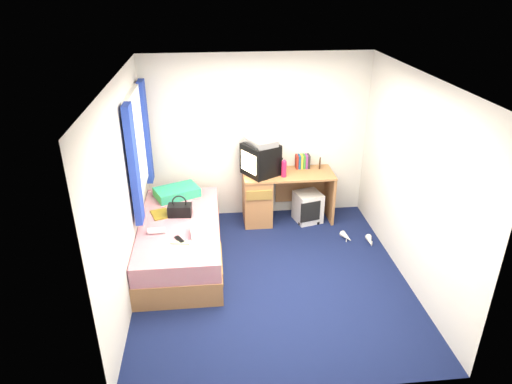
{
  "coord_description": "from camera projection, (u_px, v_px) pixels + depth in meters",
  "views": [
    {
      "loc": [
        -0.65,
        -4.5,
        3.34
      ],
      "look_at": [
        -0.12,
        0.7,
        0.82
      ],
      "focal_mm": 32.0,
      "sensor_mm": 36.0,
      "label": 1
    }
  ],
  "objects": [
    {
      "name": "ground",
      "position": [
        272.0,
        277.0,
        5.54
      ],
      "size": [
        3.4,
        3.4,
        0.0
      ],
      "primitive_type": "plane",
      "color": "#0C1438",
      "rests_on": "ground"
    },
    {
      "name": "magazine",
      "position": [
        160.0,
        214.0,
        5.84
      ],
      "size": [
        0.29,
        0.33,
        0.01
      ],
      "primitive_type": "cube",
      "rotation": [
        0.0,
        0.0,
        0.33
      ],
      "color": "gold",
      "rests_on": "bed"
    },
    {
      "name": "picture_frame",
      "position": [
        320.0,
        163.0,
        6.69
      ],
      "size": [
        0.05,
        0.12,
        0.14
      ],
      "primitive_type": "cube",
      "rotation": [
        0.0,
        0.0,
        -0.27
      ],
      "color": "black",
      "rests_on": "desk"
    },
    {
      "name": "remote_control",
      "position": [
        179.0,
        239.0,
        5.28
      ],
      "size": [
        0.12,
        0.16,
        0.02
      ],
      "primitive_type": "cube",
      "rotation": [
        0.0,
        0.0,
        0.53
      ],
      "color": "black",
      "rests_on": "bed"
    },
    {
      "name": "window_assembly",
      "position": [
        139.0,
        146.0,
        5.59
      ],
      "size": [
        0.11,
        1.42,
        1.4
      ],
      "color": "silver",
      "rests_on": "room_shell"
    },
    {
      "name": "book_row",
      "position": [
        303.0,
        161.0,
        6.67
      ],
      "size": [
        0.2,
        0.13,
        0.2
      ],
      "color": "maroon",
      "rests_on": "desk"
    },
    {
      "name": "bed",
      "position": [
        181.0,
        241.0,
        5.79
      ],
      "size": [
        1.01,
        2.0,
        0.54
      ],
      "color": "#AB7547",
      "rests_on": "ground"
    },
    {
      "name": "room_shell",
      "position": [
        274.0,
        167.0,
        4.91
      ],
      "size": [
        3.4,
        3.4,
        3.4
      ],
      "color": "white",
      "rests_on": "ground"
    },
    {
      "name": "crt_tv",
      "position": [
        260.0,
        159.0,
        6.41
      ],
      "size": [
        0.58,
        0.59,
        0.44
      ],
      "rotation": [
        0.0,
        0.0,
        -1.03
      ],
      "color": "black",
      "rests_on": "desk"
    },
    {
      "name": "handbag",
      "position": [
        180.0,
        210.0,
        5.8
      ],
      "size": [
        0.31,
        0.19,
        0.28
      ],
      "rotation": [
        0.0,
        0.0,
        -0.07
      ],
      "color": "black",
      "rests_on": "bed"
    },
    {
      "name": "towel",
      "position": [
        203.0,
        231.0,
        5.39
      ],
      "size": [
        0.3,
        0.25,
        0.09
      ],
      "primitive_type": "cube",
      "rotation": [
        0.0,
        0.0,
        0.05
      ],
      "color": "white",
      "rests_on": "bed"
    },
    {
      "name": "pink_water_bottle",
      "position": [
        284.0,
        169.0,
        6.37
      ],
      "size": [
        0.07,
        0.07,
        0.22
      ],
      "primitive_type": "cylinder",
      "rotation": [
        0.0,
        0.0,
        -0.05
      ],
      "color": "#C71C47",
      "rests_on": "desk"
    },
    {
      "name": "white_heels",
      "position": [
        358.0,
        239.0,
        6.26
      ],
      "size": [
        0.42,
        0.37,
        0.09
      ],
      "color": "silver",
      "rests_on": "ground"
    },
    {
      "name": "pillow",
      "position": [
        177.0,
        192.0,
        6.3
      ],
      "size": [
        0.67,
        0.57,
        0.13
      ],
      "primitive_type": "cube",
      "rotation": [
        0.0,
        0.0,
        0.41
      ],
      "color": "teal",
      "rests_on": "bed"
    },
    {
      "name": "aerosol_can",
      "position": [
        282.0,
        165.0,
        6.55
      ],
      "size": [
        0.06,
        0.06,
        0.19
      ],
      "primitive_type": "cylinder",
      "rotation": [
        0.0,
        0.0,
        0.15
      ],
      "color": "silver",
      "rests_on": "desk"
    },
    {
      "name": "vcr",
      "position": [
        261.0,
        142.0,
        6.3
      ],
      "size": [
        0.47,
        0.53,
        0.08
      ],
      "primitive_type": "cube",
      "rotation": [
        0.0,
        0.0,
        -1.14
      ],
      "color": "#B5B6B8",
      "rests_on": "crt_tv"
    },
    {
      "name": "water_bottle",
      "position": [
        156.0,
        231.0,
        5.41
      ],
      "size": [
        0.2,
        0.07,
        0.07
      ],
      "primitive_type": "cylinder",
      "rotation": [
        0.0,
        1.57,
        0.02
      ],
      "color": "white",
      "rests_on": "bed"
    },
    {
      "name": "desk",
      "position": [
        269.0,
        195.0,
        6.67
      ],
      "size": [
        1.3,
        0.55,
        0.75
      ],
      "color": "#AB7547",
      "rests_on": "ground"
    },
    {
      "name": "colour_swatch_fan",
      "position": [
        180.0,
        243.0,
        5.23
      ],
      "size": [
        0.23,
        0.09,
        0.01
      ],
      "primitive_type": "cube",
      "rotation": [
        0.0,
        0.0,
        -0.16
      ],
      "color": "yellow",
      "rests_on": "bed"
    },
    {
      "name": "storage_cube",
      "position": [
        308.0,
        207.0,
        6.73
      ],
      "size": [
        0.44,
        0.44,
        0.45
      ],
      "primitive_type": "cube",
      "rotation": [
        0.0,
        0.0,
        0.26
      ],
      "color": "silver",
      "rests_on": "ground"
    }
  ]
}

